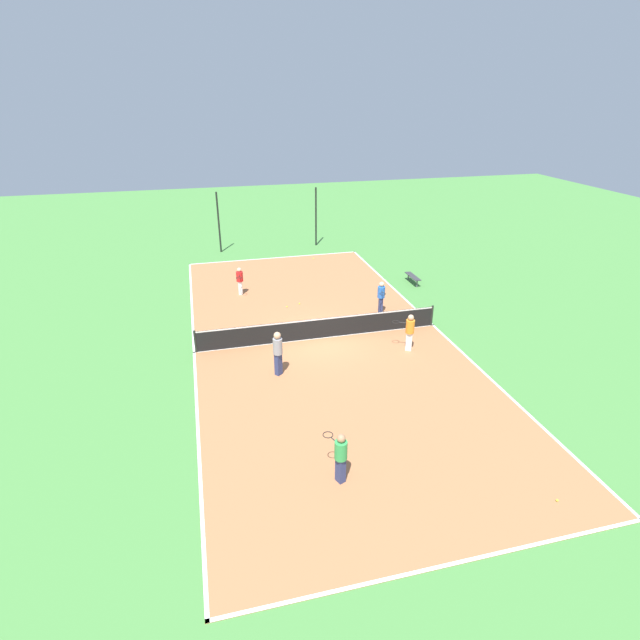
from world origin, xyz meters
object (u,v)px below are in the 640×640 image
Objects in this scene: player_center_orange at (410,330)px; player_far_green at (341,455)px; tennis_net at (320,328)px; tennis_ball_far_baseline at (287,307)px; tennis_ball_left_sideline at (313,258)px; player_baseline_gray at (278,350)px; fence_post_back_left at (219,223)px; player_coach_red at (240,279)px; fence_post_back_right at (316,217)px; tennis_ball_right_alley at (299,304)px; player_near_blue at (381,295)px; tennis_ball_midcourt at (557,500)px; bench at (413,277)px.

player_far_green is at bearing 81.71° from player_center_orange.
tennis_net is 3.88m from tennis_ball_far_baseline.
player_center_orange is 24.08× the size of tennis_ball_left_sideline.
tennis_ball_left_sideline is (4.73, 13.87, -1.02)m from player_baseline_gray.
tennis_net is at bearing -76.90° from fence_post_back_left.
fence_post_back_left reaches higher than player_coach_red.
fence_post_back_right is at bearing -61.95° from player_center_orange.
player_coach_red is 22.09× the size of tennis_ball_far_baseline.
player_far_green is at bearing -100.58° from tennis_net.
fence_post_back_right is at bearing -33.53° from player_far_green.
tennis_ball_left_sideline is at bearing -146.57° from player_baseline_gray.
fence_post_back_left reaches higher than player_baseline_gray.
player_baseline_gray reaches higher than player_coach_red.
tennis_net is 6.79× the size of player_far_green.
tennis_ball_far_baseline is at bearing -161.35° from tennis_ball_right_alley.
player_near_blue is 23.96× the size of tennis_ball_right_alley.
player_near_blue is 12.99m from tennis_ball_midcourt.
bench is 7.09m from tennis_ball_right_alley.
player_near_blue is at bearing 90.92° from tennis_ball_midcourt.
tennis_ball_far_baseline is at bearing -76.42° from fence_post_back_left.
tennis_net is at bearing 108.98° from tennis_ball_midcourt.
fence_post_back_left reaches higher than tennis_ball_midcourt.
fence_post_back_right is at bearing 73.30° from tennis_ball_left_sideline.
player_coach_red is at bearing -24.61° from player_center_orange.
player_center_orange reaches higher than player_near_blue.
player_coach_red is at bearing 131.37° from tennis_ball_far_baseline.
player_baseline_gray is 5.72m from player_center_orange.
player_coach_red is (-6.23, 8.16, -0.09)m from player_center_orange.
player_far_green is 11.97m from player_near_blue.
fence_post_back_right reaches higher than tennis_ball_far_baseline.
tennis_ball_right_alley is (2.79, -2.14, -0.82)m from player_coach_red.
tennis_ball_right_alley is (1.57, 12.83, -0.88)m from player_far_green.
tennis_ball_midcourt is (0.21, -12.96, -0.90)m from player_near_blue.
player_center_orange is 3.97m from player_near_blue.
player_center_orange is 7.00m from tennis_ball_right_alley.
tennis_ball_midcourt is at bearing -74.31° from fence_post_back_left.
fence_post_back_right is (-0.44, 25.42, 1.97)m from tennis_ball_midcourt.
tennis_ball_left_sideline is (5.27, 5.08, -0.82)m from player_coach_red.
tennis_ball_far_baseline and tennis_ball_midcourt have the same top height.
fence_post_back_right is (-0.00, 16.42, 1.07)m from player_center_orange.
fence_post_back_left is (-3.27, 10.40, 1.97)m from tennis_ball_right_alley.
bench is 22.28× the size of tennis_ball_far_baseline.
tennis_ball_right_alley is (-3.66, 2.06, -0.90)m from player_near_blue.
tennis_ball_midcourt is (1.39, -22.23, 0.00)m from tennis_ball_left_sideline.
player_coach_red is at bearing 115.08° from tennis_net.
fence_post_back_right reaches higher than tennis_ball_right_alley.
tennis_ball_midcourt is at bearing -86.42° from tennis_ball_left_sideline.
fence_post_back_right is (-0.23, 12.45, 1.07)m from player_near_blue.
player_near_blue is at bearing -29.35° from tennis_ball_right_alley.
tennis_ball_right_alley is at bearing -72.54° from fence_post_back_left.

